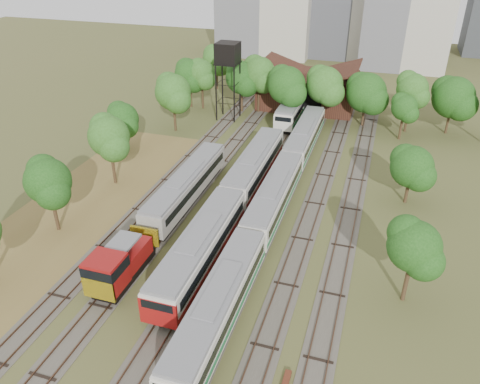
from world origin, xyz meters
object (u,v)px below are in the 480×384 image
(railcar_green_set, at_px, (274,197))
(shunter_locomotive, at_px, (118,266))
(water_tower, at_px, (228,55))
(railcar_red_set, at_px, (231,202))

(railcar_green_set, height_order, shunter_locomotive, shunter_locomotive)
(shunter_locomotive, height_order, water_tower, water_tower)
(railcar_green_set, relative_size, water_tower, 4.30)
(railcar_red_set, xyz_separation_m, railcar_green_set, (4.00, 2.58, -0.16))
(railcar_green_set, xyz_separation_m, water_tower, (-14.15, 26.13, 8.32))
(railcar_green_set, bearing_deg, shunter_locomotive, -122.95)
(railcar_green_set, height_order, water_tower, water_tower)
(railcar_red_set, bearing_deg, shunter_locomotive, -115.02)
(railcar_red_set, relative_size, railcar_green_set, 0.66)
(railcar_red_set, height_order, shunter_locomotive, railcar_red_set)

